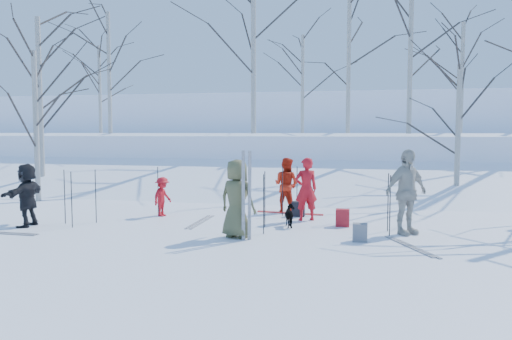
% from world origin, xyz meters
% --- Properties ---
extents(ground, '(120.00, 120.00, 0.00)m').
position_xyz_m(ground, '(0.00, 0.00, 0.00)').
color(ground, white).
rests_on(ground, ground).
extents(snow_ramp, '(70.00, 9.49, 4.12)m').
position_xyz_m(snow_ramp, '(0.00, 7.00, 0.15)').
color(snow_ramp, white).
rests_on(snow_ramp, ground).
extents(snow_plateau, '(70.00, 18.00, 2.20)m').
position_xyz_m(snow_plateau, '(0.00, 17.00, 1.00)').
color(snow_plateau, white).
rests_on(snow_plateau, ground).
extents(far_hill, '(90.00, 30.00, 6.00)m').
position_xyz_m(far_hill, '(0.00, 38.00, 2.00)').
color(far_hill, white).
rests_on(far_hill, ground).
extents(skier_olive_center, '(0.95, 0.76, 1.69)m').
position_xyz_m(skier_olive_center, '(0.06, -0.66, 0.85)').
color(skier_olive_center, '#4E4F2F').
rests_on(skier_olive_center, ground).
extents(skier_red_north, '(0.70, 0.59, 1.62)m').
position_xyz_m(skier_red_north, '(1.26, 1.75, 0.81)').
color(skier_red_north, red).
rests_on(skier_red_north, ground).
extents(skier_redor_behind, '(0.91, 0.82, 1.54)m').
position_xyz_m(skier_redor_behind, '(0.55, 3.00, 0.77)').
color(skier_redor_behind, red).
rests_on(skier_redor_behind, ground).
extents(skier_red_seated, '(0.54, 0.76, 1.06)m').
position_xyz_m(skier_red_seated, '(-2.60, 1.54, 0.53)').
color(skier_red_seated, red).
rests_on(skier_red_seated, ground).
extents(skier_cream_east, '(1.16, 1.06, 1.90)m').
position_xyz_m(skier_cream_east, '(3.64, 0.48, 0.95)').
color(skier_cream_east, beige).
rests_on(skier_cream_east, ground).
extents(skier_grey_west, '(0.52, 1.44, 1.53)m').
position_xyz_m(skier_grey_west, '(-5.20, -0.52, 0.76)').
color(skier_grey_west, black).
rests_on(skier_grey_west, ground).
extents(dog, '(0.49, 0.70, 0.54)m').
position_xyz_m(dog, '(1.02, 0.78, 0.27)').
color(dog, black).
rests_on(dog, ground).
extents(upright_ski_left, '(0.11, 0.17, 1.90)m').
position_xyz_m(upright_ski_left, '(0.27, -0.94, 0.95)').
color(upright_ski_left, silver).
rests_on(upright_ski_left, ground).
extents(upright_ski_right, '(0.13, 0.23, 1.89)m').
position_xyz_m(upright_ski_right, '(0.39, -0.91, 0.95)').
color(upright_ski_right, silver).
rests_on(upright_ski_right, ground).
extents(ski_pair_a, '(0.65, 1.95, 0.02)m').
position_xyz_m(ski_pair_a, '(0.70, 2.73, 0.01)').
color(ski_pair_a, red).
rests_on(ski_pair_a, ground).
extents(ski_pair_b, '(0.26, 1.91, 0.02)m').
position_xyz_m(ski_pair_b, '(-1.31, 0.91, 0.01)').
color(ski_pair_b, silver).
rests_on(ski_pair_b, ground).
extents(ski_pair_c, '(0.31, 1.91, 0.02)m').
position_xyz_m(ski_pair_c, '(-5.27, -1.37, 0.01)').
color(ski_pair_c, silver).
rests_on(ski_pair_c, ground).
extents(ski_pair_d, '(1.62, 2.05, 0.02)m').
position_xyz_m(ski_pair_d, '(3.65, -0.78, 0.01)').
color(ski_pair_d, silver).
rests_on(ski_pair_d, ground).
extents(ski_pole_a, '(0.02, 0.02, 1.34)m').
position_xyz_m(ski_pole_a, '(0.54, -0.18, 0.67)').
color(ski_pole_a, black).
rests_on(ski_pole_a, ground).
extents(ski_pole_b, '(0.02, 0.02, 1.34)m').
position_xyz_m(ski_pole_b, '(-2.70, 1.49, 0.67)').
color(ski_pole_b, black).
rests_on(ski_pole_b, ground).
extents(ski_pole_c, '(0.02, 0.02, 1.34)m').
position_xyz_m(ski_pole_c, '(-3.84, 0.28, 0.67)').
color(ski_pole_c, black).
rests_on(ski_pole_c, ground).
extents(ski_pole_d, '(0.02, 0.02, 1.34)m').
position_xyz_m(ski_pole_d, '(3.26, 0.73, 0.67)').
color(ski_pole_d, black).
rests_on(ski_pole_d, ground).
extents(ski_pole_e, '(0.02, 0.02, 1.34)m').
position_xyz_m(ski_pole_e, '(-4.54, 0.01, 0.67)').
color(ski_pole_e, black).
rests_on(ski_pole_e, ground).
extents(ski_pole_f, '(0.02, 0.02, 1.34)m').
position_xyz_m(ski_pole_f, '(0.94, 2.44, 0.67)').
color(ski_pole_f, black).
rests_on(ski_pole_f, ground).
extents(ski_pole_g, '(0.02, 0.02, 1.34)m').
position_xyz_m(ski_pole_g, '(0.56, 2.33, 0.67)').
color(ski_pole_g, black).
rests_on(ski_pole_g, ground).
extents(ski_pole_h, '(0.02, 0.02, 1.34)m').
position_xyz_m(ski_pole_h, '(0.39, 0.69, 0.67)').
color(ski_pole_h, black).
rests_on(ski_pole_h, ground).
extents(ski_pole_i, '(0.02, 0.02, 1.34)m').
position_xyz_m(ski_pole_i, '(3.28, 0.23, 0.67)').
color(ski_pole_i, black).
rests_on(ski_pole_i, ground).
extents(ski_pole_j, '(0.02, 0.02, 1.34)m').
position_xyz_m(ski_pole_j, '(-4.07, -0.42, 0.67)').
color(ski_pole_j, black).
rests_on(ski_pole_j, ground).
extents(backpack_red, '(0.32, 0.22, 0.42)m').
position_xyz_m(backpack_red, '(2.23, 1.11, 0.21)').
color(backpack_red, maroon).
rests_on(backpack_red, ground).
extents(backpack_grey, '(0.30, 0.20, 0.38)m').
position_xyz_m(backpack_grey, '(2.66, -0.50, 0.19)').
color(backpack_grey, slate).
rests_on(backpack_grey, ground).
extents(backpack_dark, '(0.34, 0.24, 0.40)m').
position_xyz_m(backpack_dark, '(0.99, 2.30, 0.20)').
color(backpack_dark, black).
rests_on(backpack_dark, ground).
extents(birch_plateau_b, '(4.67, 4.67, 5.81)m').
position_xyz_m(birch_plateau_b, '(-9.44, 11.33, 5.11)').
color(birch_plateau_b, silver).
rests_on(birch_plateau_b, snow_plateau).
extents(birch_plateau_c, '(5.62, 5.62, 7.17)m').
position_xyz_m(birch_plateau_c, '(-1.96, 9.93, 5.78)').
color(birch_plateau_c, silver).
rests_on(birch_plateau_c, snow_plateau).
extents(birch_plateau_d, '(4.21, 4.21, 5.16)m').
position_xyz_m(birch_plateau_d, '(-0.58, 15.64, 4.78)').
color(birch_plateau_d, silver).
rests_on(birch_plateau_d, snow_plateau).
extents(birch_plateau_e, '(3.96, 3.96, 4.80)m').
position_xyz_m(birch_plateau_e, '(6.79, 12.38, 4.60)').
color(birch_plateau_e, silver).
rests_on(birch_plateau_e, snow_plateau).
extents(birch_plateau_f, '(5.05, 5.05, 6.36)m').
position_xyz_m(birch_plateau_f, '(4.43, 10.07, 5.38)').
color(birch_plateau_f, silver).
rests_on(birch_plateau_f, snow_plateau).
extents(birch_plateau_h, '(4.84, 4.84, 6.06)m').
position_xyz_m(birch_plateau_h, '(1.94, 12.11, 5.23)').
color(birch_plateau_h, silver).
rests_on(birch_plateau_h, snow_plateau).
extents(birch_plateau_i, '(3.85, 3.85, 4.64)m').
position_xyz_m(birch_plateau_i, '(-11.23, 13.56, 4.52)').
color(birch_plateau_i, silver).
rests_on(birch_plateau_i, snow_plateau).
extents(birch_edge_a, '(4.03, 4.03, 4.90)m').
position_xyz_m(birch_edge_a, '(-7.77, 3.43, 2.45)').
color(birch_edge_a, silver).
rests_on(birch_edge_a, ground).
extents(birch_edge_d, '(5.22, 5.22, 6.61)m').
position_xyz_m(birch_edge_d, '(-9.43, 5.99, 3.30)').
color(birch_edge_d, silver).
rests_on(birch_edge_d, ground).
extents(birch_edge_e, '(3.68, 3.68, 4.40)m').
position_xyz_m(birch_edge_e, '(5.61, 5.97, 2.20)').
color(birch_edge_e, silver).
rests_on(birch_edge_e, ground).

